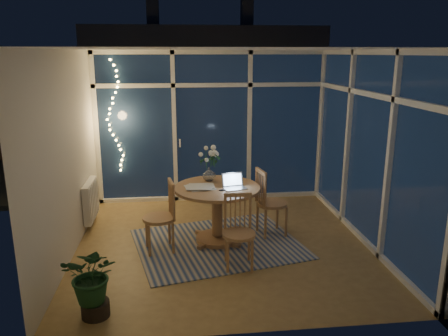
{
  "coord_description": "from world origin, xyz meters",
  "views": [
    {
      "loc": [
        -0.63,
        -5.53,
        2.55
      ],
      "look_at": [
        0.02,
        0.25,
        1.02
      ],
      "focal_mm": 35.0,
      "sensor_mm": 36.0,
      "label": 1
    }
  ],
  "objects_px": {
    "chair_left": "(159,216)",
    "chair_right": "(272,202)",
    "flower_vase": "(209,173)",
    "potted_plant": "(93,282)",
    "dining_table": "(217,214)",
    "laptop": "(235,181)",
    "chair_front": "(239,232)"
  },
  "relations": [
    {
      "from": "laptop",
      "to": "flower_vase",
      "type": "relative_size",
      "value": 1.38
    },
    {
      "from": "chair_left",
      "to": "laptop",
      "type": "xyz_separation_m",
      "value": [
        1.02,
        0.11,
        0.42
      ]
    },
    {
      "from": "flower_vase",
      "to": "potted_plant",
      "type": "distance_m",
      "value": 2.41
    },
    {
      "from": "chair_right",
      "to": "flower_vase",
      "type": "relative_size",
      "value": 4.77
    },
    {
      "from": "laptop",
      "to": "potted_plant",
      "type": "xyz_separation_m",
      "value": [
        -1.61,
        -1.54,
        -0.52
      ]
    },
    {
      "from": "chair_left",
      "to": "chair_right",
      "type": "bearing_deg",
      "value": 93.42
    },
    {
      "from": "potted_plant",
      "to": "dining_table",
      "type": "bearing_deg",
      "value": 50.17
    },
    {
      "from": "dining_table",
      "to": "flower_vase",
      "type": "distance_m",
      "value": 0.6
    },
    {
      "from": "dining_table",
      "to": "flower_vase",
      "type": "relative_size",
      "value": 5.57
    },
    {
      "from": "laptop",
      "to": "chair_right",
      "type": "bearing_deg",
      "value": 12.56
    },
    {
      "from": "chair_right",
      "to": "potted_plant",
      "type": "relative_size",
      "value": 1.32
    },
    {
      "from": "chair_left",
      "to": "chair_right",
      "type": "distance_m",
      "value": 1.63
    },
    {
      "from": "flower_vase",
      "to": "potted_plant",
      "type": "xyz_separation_m",
      "value": [
        -1.3,
        -1.96,
        -0.52
      ]
    },
    {
      "from": "chair_right",
      "to": "laptop",
      "type": "xyz_separation_m",
      "value": [
        -0.57,
        -0.26,
        0.4
      ]
    },
    {
      "from": "dining_table",
      "to": "chair_right",
      "type": "height_order",
      "value": "chair_right"
    },
    {
      "from": "flower_vase",
      "to": "laptop",
      "type": "bearing_deg",
      "value": -53.35
    },
    {
      "from": "dining_table",
      "to": "laptop",
      "type": "bearing_deg",
      "value": -26.06
    },
    {
      "from": "chair_left",
      "to": "potted_plant",
      "type": "distance_m",
      "value": 1.56
    },
    {
      "from": "chair_left",
      "to": "chair_right",
      "type": "relative_size",
      "value": 0.97
    },
    {
      "from": "chair_right",
      "to": "laptop",
      "type": "relative_size",
      "value": 3.45
    },
    {
      "from": "chair_front",
      "to": "laptop",
      "type": "height_order",
      "value": "laptop"
    },
    {
      "from": "dining_table",
      "to": "potted_plant",
      "type": "bearing_deg",
      "value": -129.83
    },
    {
      "from": "chair_front",
      "to": "flower_vase",
      "type": "height_order",
      "value": "flower_vase"
    },
    {
      "from": "chair_right",
      "to": "flower_vase",
      "type": "height_order",
      "value": "flower_vase"
    },
    {
      "from": "flower_vase",
      "to": "dining_table",
      "type": "bearing_deg",
      "value": -74.82
    },
    {
      "from": "dining_table",
      "to": "chair_left",
      "type": "relative_size",
      "value": 1.2
    },
    {
      "from": "chair_left",
      "to": "potted_plant",
      "type": "bearing_deg",
      "value": -32.15
    },
    {
      "from": "dining_table",
      "to": "laptop",
      "type": "height_order",
      "value": "laptop"
    },
    {
      "from": "laptop",
      "to": "flower_vase",
      "type": "bearing_deg",
      "value": 114.66
    },
    {
      "from": "laptop",
      "to": "flower_vase",
      "type": "distance_m",
      "value": 0.52
    },
    {
      "from": "dining_table",
      "to": "chair_left",
      "type": "distance_m",
      "value": 0.82
    },
    {
      "from": "dining_table",
      "to": "chair_left",
      "type": "xyz_separation_m",
      "value": [
        -0.79,
        -0.22,
        0.09
      ]
    }
  ]
}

